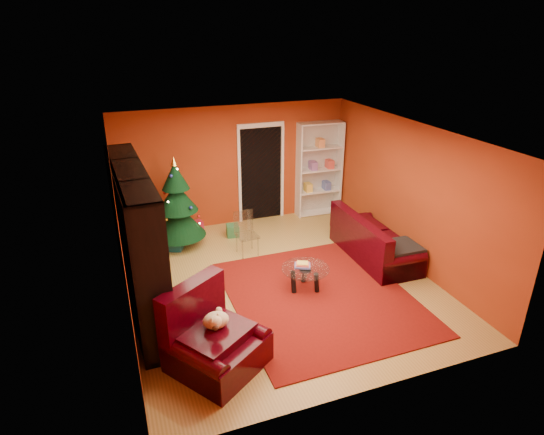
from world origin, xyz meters
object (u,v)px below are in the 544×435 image
object	(u,v)px
gift_box_green	(233,230)
sofa	(376,236)
media_unit	(137,242)
coffee_table	(305,278)
armchair	(217,338)
christmas_tree	(177,204)
gift_box_red	(197,226)
gift_box_teal	(174,241)
white_bookshelf	(319,170)
dog	(216,320)
rug	(320,296)
acrylic_chair	(247,236)

from	to	relation	value
gift_box_green	sofa	distance (m)	2.95
media_unit	coffee_table	size ratio (longest dim) A/B	3.70
armchair	sofa	size ratio (longest dim) A/B	0.57
christmas_tree	gift_box_red	xyz separation A→B (m)	(0.45, 0.55, -0.79)
gift_box_teal	gift_box_red	size ratio (longest dim) A/B	1.48
gift_box_teal	sofa	world-z (taller)	sofa
white_bookshelf	coffee_table	distance (m)	3.48
dog	gift_box_teal	bearing A→B (deg)	55.99
rug	christmas_tree	xyz separation A→B (m)	(-1.82, 2.69, 0.89)
gift_box_green	sofa	size ratio (longest dim) A/B	0.13
rug	dog	size ratio (longest dim) A/B	8.27
sofa	gift_box_teal	bearing A→B (deg)	65.74
gift_box_teal	gift_box_red	bearing A→B (deg)	48.37
acrylic_chair	white_bookshelf	bearing A→B (deg)	28.33
rug	acrylic_chair	distance (m)	2.02
media_unit	gift_box_red	world-z (taller)	media_unit
white_bookshelf	dog	world-z (taller)	white_bookshelf
gift_box_teal	gift_box_green	size ratio (longest dim) A/B	1.32
media_unit	gift_box_red	bearing A→B (deg)	59.14
armchair	acrylic_chair	bearing A→B (deg)	31.44
media_unit	armchair	xyz separation A→B (m)	(0.76, -1.72, -0.69)
christmas_tree	coffee_table	distance (m)	3.00
christmas_tree	armchair	size ratio (longest dim) A/B	1.62
gift_box_green	media_unit	bearing A→B (deg)	-134.85
media_unit	dog	bearing A→B (deg)	-67.67
gift_box_red	white_bookshelf	bearing A→B (deg)	0.39
armchair	media_unit	bearing A→B (deg)	79.52
rug	coffee_table	xyz separation A→B (m)	(-0.14, 0.30, 0.20)
rug	coffee_table	size ratio (longest dim) A/B	4.12
christmas_tree	coffee_table	world-z (taller)	christmas_tree
dog	media_unit	bearing A→B (deg)	80.78
christmas_tree	acrylic_chair	bearing A→B (deg)	-34.99
gift_box_teal	white_bookshelf	world-z (taller)	white_bookshelf
gift_box_teal	white_bookshelf	size ratio (longest dim) A/B	0.15
gift_box_red	armchair	xyz separation A→B (m)	(-0.59, -4.23, 0.33)
gift_box_teal	coffee_table	bearing A→B (deg)	-51.25
sofa	acrylic_chair	world-z (taller)	sofa
christmas_tree	dog	xyz separation A→B (m)	(-0.13, -3.62, -0.23)
gift_box_teal	coffee_table	world-z (taller)	coffee_table
gift_box_red	dog	xyz separation A→B (m)	(-0.57, -4.17, 0.55)
white_bookshelf	armchair	size ratio (longest dim) A/B	1.93
rug	dog	bearing A→B (deg)	-154.48
media_unit	sofa	xyz separation A→B (m)	(4.29, 0.18, -0.71)
gift_box_red	armchair	world-z (taller)	armchair
gift_box_green	dog	distance (m)	3.90
dog	acrylic_chair	size ratio (longest dim) A/B	0.53
media_unit	white_bookshelf	size ratio (longest dim) A/B	1.35
media_unit	sofa	distance (m)	4.36
media_unit	gift_box_red	size ratio (longest dim) A/B	13.14
rug	christmas_tree	distance (m)	3.37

